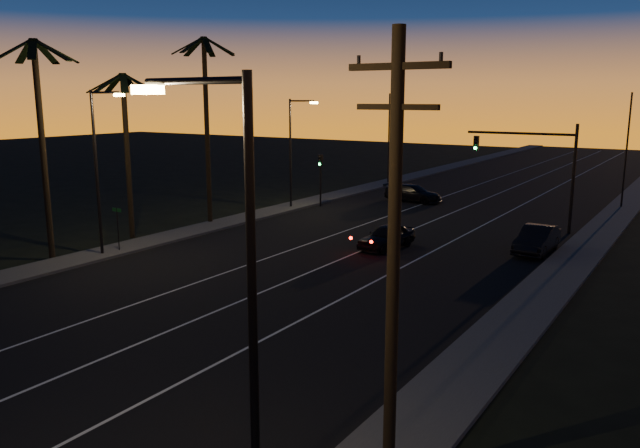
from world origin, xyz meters
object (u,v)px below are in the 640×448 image
Objects in this scene: signal_mast at (536,157)px; cross_car at (413,193)px; utility_pole at (394,255)px; lead_car at (386,236)px; right_car at (537,240)px.

signal_mast reaches higher than cross_car.
utility_pole is 2.09× the size of lead_car.
cross_car is (-15.82, 36.15, -4.59)m from utility_pole.
signal_mast is 12.16m from lead_car.
lead_car is at bearing -70.69° from cross_car.
cross_car is (-11.35, 6.16, -4.06)m from signal_mast.
utility_pole is 30.33m from signal_mast.
lead_car is (-10.18, 20.05, -4.60)m from utility_pole.
cross_car is at bearing 109.31° from lead_car.
signal_mast is 1.42× the size of cross_car.
right_car is (-2.60, 23.71, -4.55)m from utility_pole.
lead_car is at bearing 116.91° from utility_pole.
lead_car is 17.06m from cross_car.
right_car reaches higher than lead_car.
utility_pole is at bearing -66.37° from cross_car.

